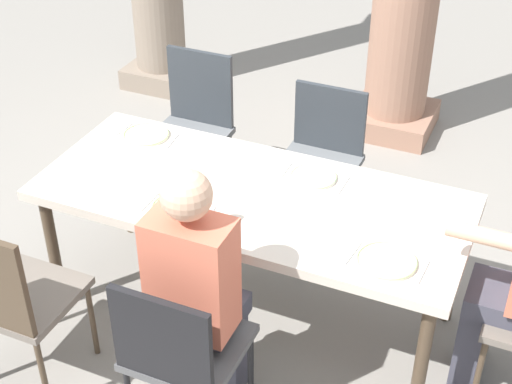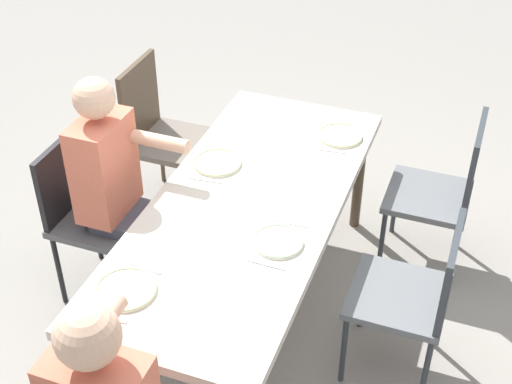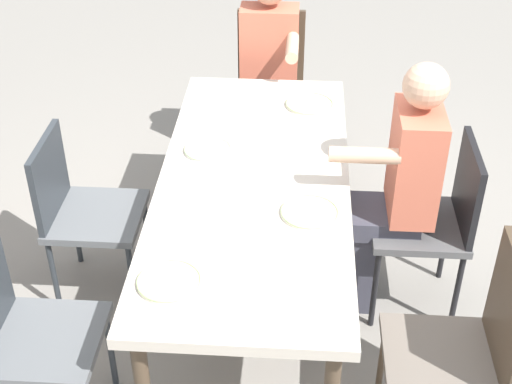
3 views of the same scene
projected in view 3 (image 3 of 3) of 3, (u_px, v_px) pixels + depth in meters
The scene contains 21 objects.
ground_plane at pixel (254, 300), 3.70m from camera, with size 16.00×16.00×0.00m, color gray.
dining_table at pixel (254, 190), 3.31m from camera, with size 2.04×0.86×0.74m.
chair_west_north at pixel (20, 325), 2.82m from camera, with size 0.44×0.44×0.93m.
chair_west_south at pixel (468, 345), 2.72m from camera, with size 0.44×0.44×0.94m.
chair_mid_north at pixel (80, 206), 3.51m from camera, with size 0.44×0.44×0.86m.
chair_mid_south at pixel (436, 216), 3.40m from camera, with size 0.44×0.44×0.90m.
chair_head_east at pixel (270, 80), 4.58m from camera, with size 0.44×0.44×0.94m.
diner_woman_green at pixel (269, 70), 4.33m from camera, with size 0.49×0.35×1.28m.
diner_man_white at pixel (397, 186), 3.32m from camera, with size 0.35×0.49×1.29m.
plate_0 at pixel (169, 281), 2.69m from camera, with size 0.24×0.24×0.02m.
fork_0 at pixel (162, 311), 2.57m from camera, with size 0.02×0.17×0.01m, color silver.
spoon_0 at pixel (175, 257), 2.82m from camera, with size 0.02×0.17×0.01m, color silver.
plate_1 at pixel (309, 212), 3.05m from camera, with size 0.24×0.24×0.02m.
fork_1 at pixel (309, 235), 2.93m from camera, with size 0.02×0.17×0.01m, color silver.
spoon_1 at pixel (310, 193), 3.18m from camera, with size 0.02×0.17×0.01m, color silver.
plate_2 at pixel (208, 149), 3.47m from camera, with size 0.23×0.23×0.02m.
fork_2 at pixel (204, 167), 3.35m from camera, with size 0.02×0.17×0.01m, color silver.
spoon_2 at pixel (211, 135), 3.60m from camera, with size 0.02×0.17×0.01m, color silver.
plate_3 at pixel (309, 104), 3.85m from camera, with size 0.25×0.25×0.02m.
fork_3 at pixel (309, 119), 3.73m from camera, with size 0.02×0.17×0.01m, color silver.
spoon_3 at pixel (309, 92), 3.98m from camera, with size 0.02×0.17×0.01m, color silver.
Camera 3 is at (-2.73, -0.19, 2.55)m, focal length 51.26 mm.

